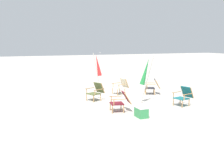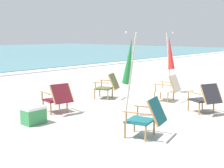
{
  "view_description": "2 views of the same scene",
  "coord_description": "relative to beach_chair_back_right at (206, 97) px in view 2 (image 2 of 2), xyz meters",
  "views": [
    {
      "loc": [
        -11.22,
        5.46,
        2.64
      ],
      "look_at": [
        -1.1,
        1.45,
        0.89
      ],
      "focal_mm": 42.0,
      "sensor_mm": 36.0,
      "label": 1
    },
    {
      "loc": [
        -7.21,
        -4.66,
        1.98
      ],
      "look_at": [
        -0.59,
        1.17,
        0.6
      ],
      "focal_mm": 50.0,
      "sensor_mm": 36.0,
      "label": 2
    }
  ],
  "objects": [
    {
      "name": "beach_chair_front_right",
      "position": [
        -2.54,
        0.02,
        0.0
      ],
      "size": [
        0.73,
        0.84,
        0.8
      ],
      "color": "#196066",
      "rests_on": "ground"
    },
    {
      "name": "beach_chair_back_left",
      "position": [
        -2.46,
        2.85,
        -0.0
      ],
      "size": [
        0.71,
        0.87,
        0.77
      ],
      "color": "maroon",
      "rests_on": "ground"
    },
    {
      "name": "beach_chair_back_right",
      "position": [
        0.0,
        0.0,
        0.0
      ],
      "size": [
        0.83,
        0.93,
        0.78
      ],
      "color": "#28282D",
      "rests_on": "ground"
    },
    {
      "name": "cooler_box",
      "position": [
        -3.44,
        2.5,
        -0.22
      ],
      "size": [
        0.49,
        0.35,
        0.4
      ],
      "color": "#338C4C",
      "rests_on": "ground"
    },
    {
      "name": "ground_plane",
      "position": [
        -0.19,
        1.32,
        -0.42
      ],
      "size": [
        80.0,
        80.0,
        0.0
      ],
      "primitive_type": "plane",
      "color": "#B2AAA0"
    },
    {
      "name": "umbrella_furled_red",
      "position": [
        2.02,
        2.28,
        0.95
      ],
      "size": [
        0.38,
        0.5,
        2.1
      ],
      "color": "#B7B2A8",
      "rests_on": "ground"
    },
    {
      "name": "beach_chair_far_center",
      "position": [
        0.67,
        1.47,
        0.01
      ],
      "size": [
        0.68,
        0.78,
        0.81
      ],
      "color": "beige",
      "rests_on": "ground"
    },
    {
      "name": "beach_chair_front_left",
      "position": [
        -0.23,
        3.12,
        0.01
      ],
      "size": [
        0.81,
        0.88,
        0.81
      ],
      "color": "#515B33",
      "rests_on": "ground"
    },
    {
      "name": "umbrella_furled_green",
      "position": [
        -1.51,
        1.29,
        0.93
      ],
      "size": [
        0.39,
        0.6,
        2.08
      ],
      "color": "#B7B2A8",
      "rests_on": "ground"
    }
  ]
}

